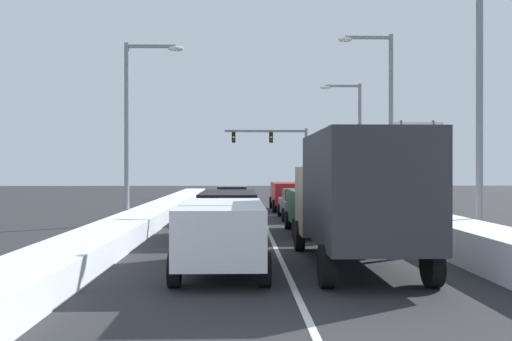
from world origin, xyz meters
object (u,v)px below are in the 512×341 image
Objects in this scene: suv_white_center_lane_nearest at (222,230)px; street_lamp_right_mid at (384,111)px; sedan_gray_right_lane_third at (300,204)px; street_lamp_right_far at (354,134)px; suv_red_right_lane_fourth at (289,194)px; suv_green_right_lane_second at (316,207)px; street_lamp_left_mid at (135,116)px; traffic_light_gantry at (281,147)px; roadside_sign_right at (417,144)px; sedan_charcoal_center_lane_third at (224,206)px; street_lamp_right_near at (468,91)px; suv_black_center_lane_second at (228,210)px; box_truck_right_lane_nearest at (356,193)px; sedan_maroon_center_lane_fourth at (232,199)px.

suv_white_center_lane_nearest is 0.55× the size of street_lamp_right_mid.
street_lamp_right_far is at bearing 59.94° from sedan_gray_right_lane_third.
suv_green_right_lane_second is at bearing -90.02° from suv_red_right_lane_fourth.
sedan_gray_right_lane_third is at bearing 76.71° from suv_white_center_lane_nearest.
street_lamp_left_mid reaches higher than suv_red_right_lane_fourth.
traffic_light_gantry reaches higher than roadside_sign_right.
suv_red_right_lane_fourth is 17.26m from traffic_light_gantry.
suv_red_right_lane_fourth is 1.09× the size of sedan_charcoal_center_lane_third.
suv_red_right_lane_fourth is at bearing 104.43° from street_lamp_right_near.
street_lamp_right_far is (7.65, 21.78, 3.73)m from suv_white_center_lane_nearest.
suv_green_right_lane_second reaches higher than sedan_gray_right_lane_third.
roadside_sign_right reaches higher than suv_red_right_lane_fourth.
street_lamp_right_mid is at bearing 5.30° from street_lamp_left_mid.
suv_white_center_lane_nearest is 15.37m from street_lamp_right_mid.
suv_black_center_lane_second is (-3.39, -13.67, 0.00)m from suv_red_right_lane_fourth.
roadside_sign_right is (11.34, 13.95, 3.00)m from suv_black_center_lane_second.
suv_green_right_lane_second is 1.00× the size of suv_black_center_lane_second.
street_lamp_left_mid is (-7.66, 11.21, 2.99)m from box_truck_right_lane_nearest.
street_lamp_left_mid reaches higher than traffic_light_gantry.
street_lamp_right_mid is at bearing 51.01° from suv_green_right_lane_second.
sedan_gray_right_lane_third is 14.87m from suv_white_center_lane_nearest.
street_lamp_right_mid is 1.61× the size of roadside_sign_right.
street_lamp_right_far is at bearing 72.71° from suv_green_right_lane_second.
street_lamp_left_mid reaches higher than suv_black_center_lane_second.
roadside_sign_right is (11.35, 20.75, 3.00)m from suv_white_center_lane_nearest.
traffic_light_gantry is 26.91m from street_lamp_left_mid.
suv_black_center_lane_second is at bearing -129.10° from roadside_sign_right.
sedan_gray_right_lane_third is at bearing -52.41° from sedan_maroon_center_lane_fourth.
box_truck_right_lane_nearest is at bearing -101.42° from street_lamp_right_far.
suv_green_right_lane_second is 0.60× the size of street_lamp_left_mid.
sedan_gray_right_lane_third is at bearing 19.12° from street_lamp_left_mid.
suv_white_center_lane_nearest and suv_black_center_lane_second have the same top height.
suv_red_right_lane_fourth is 0.60× the size of street_lamp_left_mid.
roadside_sign_right is (7.98, 20.16, 2.12)m from box_truck_right_lane_nearest.
street_lamp_right_mid is 1.09× the size of street_lamp_left_mid.
sedan_maroon_center_lane_fourth is at bearing 90.12° from suv_black_center_lane_second.
roadside_sign_right is at bearing 62.56° from street_lamp_right_mid.
street_lamp_right_near reaches higher than sedan_charcoal_center_lane_third.
street_lamp_right_mid is 8.93m from street_lamp_right_far.
suv_black_center_lane_second is 1.09× the size of sedan_charcoal_center_lane_third.
traffic_light_gantry is 0.92× the size of street_lamp_left_mid.
street_lamp_left_mid is at bearing -160.88° from sedan_gray_right_lane_third.
sedan_gray_right_lane_third is at bearing 89.74° from suv_green_right_lane_second.
traffic_light_gantry is at bearing 82.32° from suv_black_center_lane_second.
traffic_light_gantry is (0.76, 36.77, 2.60)m from box_truck_right_lane_nearest.
sedan_maroon_center_lane_fourth is 0.54× the size of street_lamp_right_near.
box_truck_right_lane_nearest reaches higher than suv_green_right_lane_second.
box_truck_right_lane_nearest is at bearing -72.87° from sedan_charcoal_center_lane_third.
street_lamp_left_mid reaches higher than sedan_maroon_center_lane_fourth.
street_lamp_right_near is 17.82m from street_lamp_right_far.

